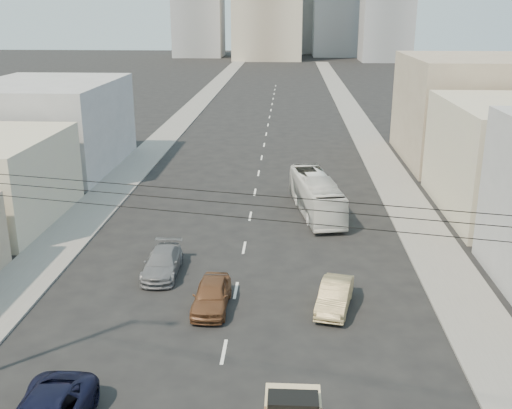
# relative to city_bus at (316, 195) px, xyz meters

# --- Properties ---
(sidewalk_left) EXTENTS (3.50, 180.00, 0.12)m
(sidewalk_left) POSITION_rel_city_bus_xyz_m (-16.49, 43.01, -1.31)
(sidewalk_left) COLOR slate
(sidewalk_left) RESTS_ON ground
(sidewalk_right) EXTENTS (3.50, 180.00, 0.12)m
(sidewalk_right) POSITION_rel_city_bus_xyz_m (7.01, 43.01, -1.31)
(sidewalk_right) COLOR slate
(sidewalk_right) RESTS_ON ground
(lane_dashes) EXTENTS (0.15, 104.00, 0.01)m
(lane_dashes) POSITION_rel_city_bus_xyz_m (-4.74, 26.01, -1.36)
(lane_dashes) COLOR silver
(lane_dashes) RESTS_ON ground
(city_bus) EXTENTS (3.90, 10.07, 2.74)m
(city_bus) POSITION_rel_city_bus_xyz_m (0.00, 0.00, 0.00)
(city_bus) COLOR silver
(city_bus) RESTS_ON ground
(sedan_brown) EXTENTS (1.77, 4.27, 1.45)m
(sedan_brown) POSITION_rel_city_bus_xyz_m (-5.76, -15.01, -0.65)
(sedan_brown) COLOR brown
(sedan_brown) RESTS_ON ground
(sedan_tan) EXTENTS (2.27, 4.32, 1.36)m
(sedan_tan) POSITION_rel_city_bus_xyz_m (0.34, -14.70, -0.69)
(sedan_tan) COLOR tan
(sedan_tan) RESTS_ON ground
(sedan_grey) EXTENTS (1.98, 4.67, 1.34)m
(sedan_grey) POSITION_rel_city_bus_xyz_m (-9.02, -11.12, -0.70)
(sedan_grey) COLOR slate
(sedan_grey) RESTS_ON ground
(overhead_wires) EXTENTS (23.01, 5.02, 0.72)m
(overhead_wires) POSITION_rel_city_bus_xyz_m (-4.74, -25.49, 7.60)
(overhead_wires) COLOR black
(overhead_wires) RESTS_ON ground
(bldg_right_far) EXTENTS (12.00, 16.00, 10.00)m
(bldg_right_far) POSITION_rel_city_bus_xyz_m (15.26, 17.01, 3.63)
(bldg_right_far) COLOR gray
(bldg_right_far) RESTS_ON ground
(bldg_left_far) EXTENTS (12.00, 16.00, 8.00)m
(bldg_left_far) POSITION_rel_city_bus_xyz_m (-24.24, 12.01, 2.63)
(bldg_left_far) COLOR #97979A
(bldg_left_far) RESTS_ON ground
(midrise_nw) EXTENTS (15.00, 15.00, 34.00)m
(midrise_nw) POSITION_rel_city_bus_xyz_m (-30.74, 153.01, 15.63)
(midrise_nw) COLOR gray
(midrise_nw) RESTS_ON ground
(midrise_east) EXTENTS (14.00, 14.00, 28.00)m
(midrise_east) POSITION_rel_city_bus_xyz_m (25.26, 138.01, 12.63)
(midrise_east) COLOR gray
(midrise_east) RESTS_ON ground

